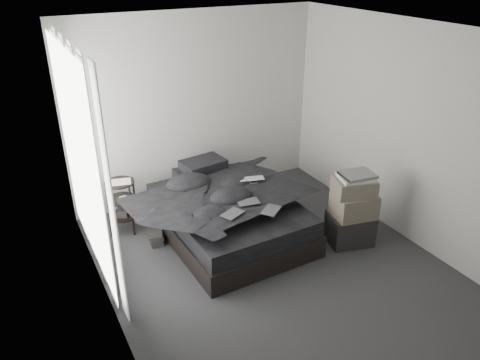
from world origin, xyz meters
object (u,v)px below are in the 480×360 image
side_stand (122,206)px  box_lower (350,228)px  laptop (252,176)px  bed (229,225)px

side_stand → box_lower: (2.38, -1.58, -0.15)m
side_stand → box_lower: side_stand is taller
box_lower → laptop: bearing=134.3°
laptop → bed: bearing=-154.5°
side_stand → box_lower: size_ratio=1.32×
box_lower → bed: bearing=145.9°
bed → laptop: bearing=7.5°
laptop → side_stand: laptop is taller
laptop → side_stand: (-1.50, 0.69, -0.39)m
laptop → box_lower: size_ratio=0.62×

